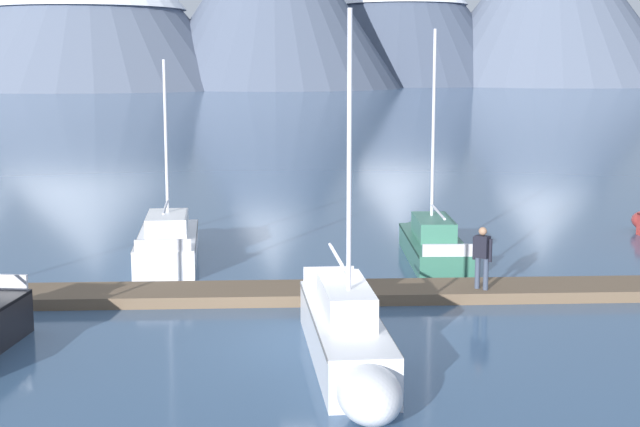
# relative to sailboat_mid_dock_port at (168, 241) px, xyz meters

# --- Properties ---
(ground_plane) EXTENTS (700.00, 700.00, 0.00)m
(ground_plane) POSITION_rel_sailboat_mid_dock_port_xyz_m (4.73, -9.46, -0.59)
(ground_plane) COLOR #38567A
(mountain_east_summit) EXTENTS (65.50, 65.50, 41.95)m
(mountain_east_summit) POSITION_rel_sailboat_mid_dock_port_xyz_m (40.53, 225.59, 21.63)
(mountain_east_summit) COLOR #424C60
(mountain_east_summit) RESTS_ON ground
(dock) EXTENTS (29.76, 2.15, 0.30)m
(dock) POSITION_rel_sailboat_mid_dock_port_xyz_m (4.73, -5.46, -0.44)
(dock) COLOR brown
(dock) RESTS_ON ground
(sailboat_mid_dock_port) EXTENTS (2.15, 6.82, 6.40)m
(sailboat_mid_dock_port) POSITION_rel_sailboat_mid_dock_port_xyz_m (0.00, 0.00, 0.00)
(sailboat_mid_dock_port) COLOR white
(sailboat_mid_dock_port) RESTS_ON ground
(sailboat_mid_dock_starboard) EXTENTS (1.68, 7.65, 7.38)m
(sailboat_mid_dock_starboard) POSITION_rel_sailboat_mid_dock_port_xyz_m (4.85, -11.44, 0.09)
(sailboat_mid_dock_starboard) COLOR silver
(sailboat_mid_dock_starboard) RESTS_ON ground
(sailboat_far_berth) EXTENTS (1.89, 7.35, 7.36)m
(sailboat_far_berth) POSITION_rel_sailboat_mid_dock_port_xyz_m (8.56, -0.27, -0.06)
(sailboat_far_berth) COLOR #336B56
(sailboat_far_berth) RESTS_ON ground
(person_on_dock) EXTENTS (0.45, 0.44, 1.69)m
(person_on_dock) POSITION_rel_sailboat_mid_dock_port_xyz_m (8.93, -5.90, 0.67)
(person_on_dock) COLOR #384256
(person_on_dock) RESTS_ON dock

